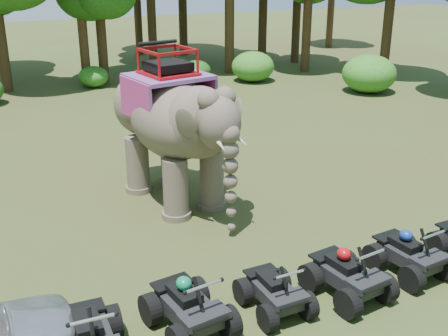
{
  "coord_description": "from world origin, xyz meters",
  "views": [
    {
      "loc": [
        -5.04,
        -10.65,
        6.84
      ],
      "look_at": [
        0.0,
        1.2,
        1.9
      ],
      "focal_mm": 45.0,
      "sensor_mm": 36.0,
      "label": 1
    }
  ],
  "objects_px": {
    "atv_3": "(348,269)",
    "atv_4": "(410,248)",
    "atv_2": "(275,285)",
    "atv_0": "(89,331)",
    "atv_1": "(188,300)",
    "elephant": "(172,126)"
  },
  "relations": [
    {
      "from": "atv_3",
      "to": "atv_4",
      "type": "distance_m",
      "value": 1.82
    },
    {
      "from": "atv_1",
      "to": "atv_0",
      "type": "bearing_deg",
      "value": 176.19
    },
    {
      "from": "atv_0",
      "to": "atv_1",
      "type": "relative_size",
      "value": 1.01
    },
    {
      "from": "elephant",
      "to": "atv_3",
      "type": "relative_size",
      "value": 3.06
    },
    {
      "from": "atv_1",
      "to": "atv_3",
      "type": "xyz_separation_m",
      "value": [
        3.48,
        -0.22,
        -0.02
      ]
    },
    {
      "from": "elephant",
      "to": "atv_3",
      "type": "distance_m",
      "value": 6.71
    },
    {
      "from": "elephant",
      "to": "atv_4",
      "type": "bearing_deg",
      "value": -71.38
    },
    {
      "from": "atv_1",
      "to": "atv_2",
      "type": "distance_m",
      "value": 1.83
    },
    {
      "from": "atv_3",
      "to": "elephant",
      "type": "bearing_deg",
      "value": 96.45
    },
    {
      "from": "elephant",
      "to": "atv_4",
      "type": "xyz_separation_m",
      "value": [
        3.58,
        -6.06,
        -1.63
      ]
    },
    {
      "from": "atv_2",
      "to": "atv_3",
      "type": "relative_size",
      "value": 0.89
    },
    {
      "from": "atv_0",
      "to": "atv_2",
      "type": "relative_size",
      "value": 1.16
    },
    {
      "from": "atv_3",
      "to": "atv_4",
      "type": "xyz_separation_m",
      "value": [
        1.8,
        0.21,
        -0.02
      ]
    },
    {
      "from": "atv_3",
      "to": "atv_4",
      "type": "height_order",
      "value": "atv_3"
    },
    {
      "from": "atv_1",
      "to": "atv_3",
      "type": "bearing_deg",
      "value": -13.46
    },
    {
      "from": "atv_3",
      "to": "atv_4",
      "type": "relative_size",
      "value": 1.03
    },
    {
      "from": "atv_2",
      "to": "atv_0",
      "type": "bearing_deg",
      "value": 178.53
    },
    {
      "from": "atv_2",
      "to": "atv_3",
      "type": "height_order",
      "value": "atv_3"
    },
    {
      "from": "atv_1",
      "to": "atv_3",
      "type": "distance_m",
      "value": 3.49
    },
    {
      "from": "atv_2",
      "to": "elephant",
      "type": "bearing_deg",
      "value": 87.67
    },
    {
      "from": "atv_1",
      "to": "atv_3",
      "type": "height_order",
      "value": "atv_1"
    },
    {
      "from": "atv_0",
      "to": "atv_2",
      "type": "height_order",
      "value": "atv_0"
    }
  ]
}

